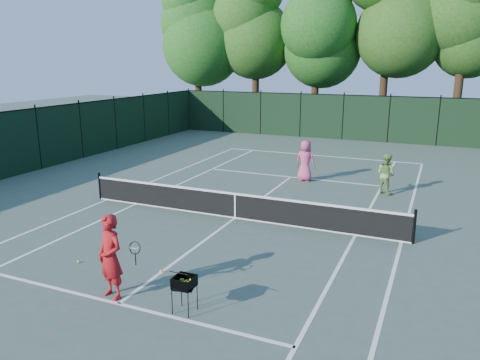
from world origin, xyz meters
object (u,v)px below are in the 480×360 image
at_px(player_pink, 305,161).
at_px(loose_ball_near_cart, 161,271).
at_px(coach, 111,257).
at_px(loose_ball_midcourt, 78,262).
at_px(player_green, 386,174).
at_px(ball_hopper, 184,282).

height_order(player_pink, loose_ball_near_cart, player_pink).
bearing_deg(coach, loose_ball_midcourt, 167.54).
relative_size(player_green, loose_ball_midcourt, 24.16).
bearing_deg(ball_hopper, player_pink, 79.22).
height_order(coach, loose_ball_midcourt, coach).
relative_size(player_pink, loose_ball_near_cart, 27.15).
bearing_deg(loose_ball_midcourt, player_pink, 74.08).
bearing_deg(player_green, loose_ball_midcourt, 89.00).
relative_size(player_pink, ball_hopper, 2.22).
distance_m(coach, ball_hopper, 1.88).
distance_m(coach, loose_ball_midcourt, 2.53).
bearing_deg(ball_hopper, loose_ball_near_cart, 122.53).
relative_size(player_pink, player_green, 1.12).
bearing_deg(loose_ball_near_cart, loose_ball_midcourt, -170.34).
bearing_deg(player_pink, loose_ball_near_cart, 93.89).
distance_m(ball_hopper, loose_ball_near_cart, 2.23).
xyz_separation_m(player_pink, player_green, (3.57, -0.72, -0.10)).
height_order(player_green, loose_ball_midcourt, player_green).
xyz_separation_m(loose_ball_near_cart, loose_ball_midcourt, (-2.36, -0.40, 0.00)).
xyz_separation_m(player_pink, ball_hopper, (0.76, -12.10, -0.23)).
relative_size(coach, loose_ball_midcourt, 29.08).
distance_m(coach, player_green, 12.37).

